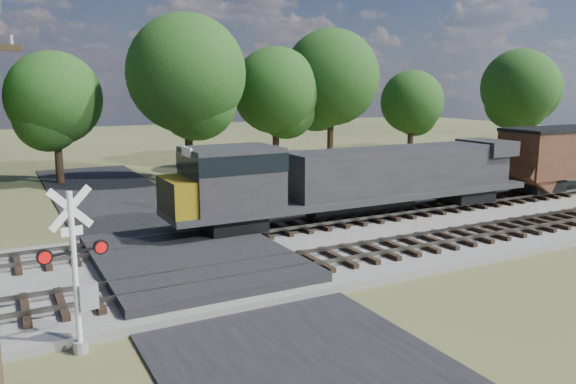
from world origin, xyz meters
TOP-DOWN VIEW (x-y plane):
  - ground at (0.00, 0.00)m, footprint 160.00×160.00m
  - ballast_bed at (10.00, 0.50)m, footprint 140.00×10.00m
  - road at (0.00, 0.00)m, footprint 7.00×60.00m
  - crossing_panel at (0.00, 0.50)m, footprint 7.00×9.00m
  - track_near at (3.12, -2.00)m, footprint 140.00×2.60m
  - track_far at (3.12, 3.00)m, footprint 140.00×2.60m
  - crossing_signal_near at (-4.76, -4.80)m, footprint 1.79×0.48m
  - crossing_signal_far at (3.78, 8.33)m, footprint 1.55×0.39m
  - equipment_shed at (8.80, 9.23)m, footprint 5.75×5.75m
  - treeline at (7.28, 20.93)m, footprint 79.00×11.31m

SIDE VIEW (x-z plane):
  - ground at x=0.00m, z-range 0.00..0.00m
  - road at x=0.00m, z-range 0.00..0.08m
  - ballast_bed at x=10.00m, z-range 0.00..0.30m
  - crossing_panel at x=0.00m, z-range 0.01..0.62m
  - track_near at x=3.12m, z-range 0.25..0.58m
  - track_far at x=3.12m, z-range 0.25..0.58m
  - equipment_shed at x=8.80m, z-range 0.02..2.97m
  - crossing_signal_far at x=3.78m, z-range -0.32..3.53m
  - crossing_signal_near at x=-4.76m, z-range -0.38..4.10m
  - treeline at x=7.28m, z-range 0.87..12.81m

